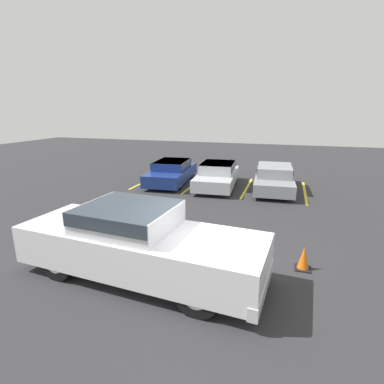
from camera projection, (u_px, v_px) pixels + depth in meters
name	position (u px, v px, depth m)	size (l,w,h in m)	color
ground_plane	(200.00, 282.00, 6.98)	(60.00, 60.00, 0.00)	#2D2D30
stall_stripe_a	(148.00, 180.00, 16.99)	(0.12, 4.28, 0.01)	yellow
stall_stripe_b	(195.00, 184.00, 16.17)	(0.12, 4.28, 0.01)	yellow
stall_stripe_c	(247.00, 188.00, 15.35)	(0.12, 4.28, 0.01)	yellow
stall_stripe_d	(305.00, 192.00, 14.53)	(0.12, 4.28, 0.01)	yellow
pickup_truck	(141.00, 242.00, 7.00)	(6.01, 2.44, 1.75)	silver
parked_sedan_a	(172.00, 171.00, 16.30)	(2.18, 4.56, 1.21)	navy
parked_sedan_b	(217.00, 174.00, 15.43)	(2.14, 4.49, 1.25)	#B7BABF
parked_sedan_c	(274.00, 177.00, 14.81)	(2.05, 4.55, 1.22)	gray
traffic_cone	(304.00, 259.00, 7.48)	(0.38, 0.38, 0.61)	black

